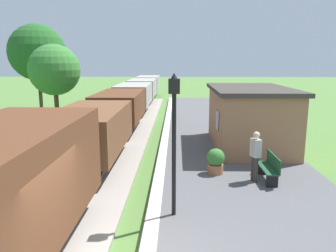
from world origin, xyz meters
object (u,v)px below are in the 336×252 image
(person_waiting, at_px, (255,154))
(tree_trackside_far, at_px, (54,70))
(potted_planter, at_px, (216,161))
(station_hut, at_px, (249,117))
(lamp_post_near, at_px, (174,119))
(bench_near_hut, at_px, (270,167))
(tree_field_left, at_px, (37,53))
(freight_train, at_px, (126,102))

(person_waiting, height_order, tree_trackside_far, tree_trackside_far)
(tree_trackside_far, bearing_deg, potted_planter, -45.24)
(station_hut, xyz_separation_m, lamp_post_near, (-3.46, -7.12, 1.15))
(bench_near_hut, xyz_separation_m, tree_trackside_far, (-10.74, 9.75, 2.93))
(tree_field_left, bearing_deg, tree_trackside_far, -59.23)
(station_hut, height_order, tree_trackside_far, tree_trackside_far)
(bench_near_hut, height_order, tree_trackside_far, tree_trackside_far)
(tree_trackside_far, bearing_deg, tree_field_left, 120.77)
(station_hut, xyz_separation_m, tree_trackside_far, (-11.00, 5.20, 1.99))
(tree_field_left, bearing_deg, freight_train, -29.41)
(station_hut, bearing_deg, person_waiting, -99.51)
(tree_trackside_far, height_order, tree_field_left, tree_field_left)
(potted_planter, xyz_separation_m, tree_trackside_far, (-9.01, 9.08, 2.92))
(lamp_post_near, distance_m, tree_trackside_far, 14.47)
(lamp_post_near, bearing_deg, bench_near_hut, 38.67)
(tree_field_left, bearing_deg, lamp_post_near, -58.75)
(person_waiting, bearing_deg, freight_train, -76.97)
(person_waiting, xyz_separation_m, potted_planter, (-1.21, 0.74, -0.46))
(tree_trackside_far, relative_size, tree_field_left, 0.74)
(bench_near_hut, relative_size, tree_trackside_far, 0.29)
(tree_field_left, bearing_deg, station_hut, -37.17)
(bench_near_hut, xyz_separation_m, lamp_post_near, (-3.20, -2.56, 2.08))
(freight_train, relative_size, tree_field_left, 5.55)
(bench_near_hut, height_order, person_waiting, person_waiting)
(bench_near_hut, relative_size, lamp_post_near, 0.41)
(potted_planter, xyz_separation_m, lamp_post_near, (-1.47, -3.23, 2.08))
(person_waiting, distance_m, tree_field_left, 21.01)
(person_waiting, height_order, tree_field_left, tree_field_left)
(freight_train, relative_size, tree_trackside_far, 7.47)
(person_waiting, height_order, potted_planter, person_waiting)
(person_waiting, height_order, lamp_post_near, lamp_post_near)
(freight_train, bearing_deg, tree_trackside_far, -161.07)
(station_hut, distance_m, lamp_post_near, 8.00)
(potted_planter, height_order, lamp_post_near, lamp_post_near)
(person_waiting, bearing_deg, potted_planter, -46.59)
(station_hut, xyz_separation_m, tree_field_left, (-14.41, 10.93, 3.19))
(potted_planter, bearing_deg, station_hut, 62.89)
(bench_near_hut, distance_m, lamp_post_near, 4.60)
(potted_planter, relative_size, lamp_post_near, 0.25)
(bench_near_hut, relative_size, person_waiting, 0.88)
(person_waiting, distance_m, tree_trackside_far, 14.39)
(potted_planter, bearing_deg, tree_field_left, 129.98)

